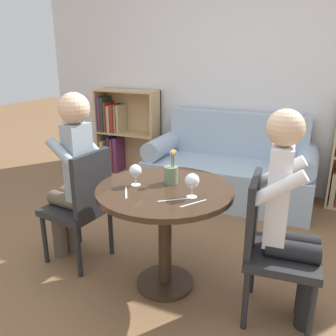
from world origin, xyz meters
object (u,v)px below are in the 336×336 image
at_px(couch, 229,171).
at_px(bookshelf_left, 121,134).
at_px(wine_glass_left, 135,171).
at_px(chair_right, 271,243).
at_px(chair_left, 82,203).
at_px(person_left, 73,173).
at_px(wine_glass_right, 192,181).
at_px(person_right, 290,216).
at_px(flower_vase, 172,171).

bearing_deg(couch, bookshelf_left, 170.18).
xyz_separation_m(bookshelf_left, wine_glass_left, (1.33, -2.02, 0.31)).
height_order(couch, wine_glass_left, couch).
distance_m(bookshelf_left, chair_right, 2.98).
distance_m(chair_left, wine_glass_left, 0.60).
bearing_deg(wine_glass_left, person_left, 172.27).
height_order(chair_right, wine_glass_left, chair_right).
bearing_deg(couch, person_left, -114.69).
distance_m(chair_left, wine_glass_right, 0.97).
xyz_separation_m(bookshelf_left, person_right, (2.30, -1.98, 0.16)).
height_order(bookshelf_left, chair_right, bookshelf_left).
distance_m(bookshelf_left, wine_glass_right, 2.72).
bearing_deg(bookshelf_left, couch, -9.82).
height_order(person_right, flower_vase, person_right).
height_order(bookshelf_left, person_right, person_right).
bearing_deg(flower_vase, wine_glass_right, -39.83).
bearing_deg(bookshelf_left, wine_glass_right, -49.84).
bearing_deg(couch, person_right, -65.66).
relative_size(chair_right, flower_vase, 3.87).
xyz_separation_m(bookshelf_left, wine_glass_right, (1.74, -2.06, 0.31)).
xyz_separation_m(chair_right, wine_glass_left, (-0.89, -0.03, 0.34)).
bearing_deg(bookshelf_left, person_right, -40.68).
xyz_separation_m(couch, wine_glass_right, (0.21, -1.80, 0.53)).
relative_size(bookshelf_left, person_right, 0.86).
height_order(chair_right, person_left, person_left).
distance_m(chair_right, flower_vase, 0.76).
distance_m(bookshelf_left, wine_glass_left, 2.44).
bearing_deg(couch, wine_glass_left, -96.34).
bearing_deg(flower_vase, person_left, -176.03).
relative_size(couch, person_left, 1.36).
relative_size(couch, bookshelf_left, 1.62).
height_order(bookshelf_left, person_left, person_left).
bearing_deg(chair_left, person_left, -95.18).
relative_size(wine_glass_left, wine_glass_right, 0.94).
bearing_deg(bookshelf_left, wine_glass_left, -56.61).
xyz_separation_m(chair_left, wine_glass_left, (0.50, -0.06, 0.34)).
bearing_deg(person_left, bookshelf_left, -151.51).
relative_size(chair_left, wine_glass_right, 5.95).
xyz_separation_m(person_right, wine_glass_left, (-0.97, -0.04, 0.15)).
bearing_deg(chair_left, bookshelf_left, -149.63).
bearing_deg(chair_right, wine_glass_left, 87.20).
bearing_deg(flower_vase, chair_left, -174.09).
xyz_separation_m(couch, chair_left, (-0.69, -1.70, 0.18)).
xyz_separation_m(chair_right, person_left, (-1.46, 0.05, 0.22)).
relative_size(bookshelf_left, chair_left, 1.23).
xyz_separation_m(couch, person_right, (0.78, -1.72, 0.38)).
bearing_deg(chair_left, flower_vase, 103.16).
bearing_deg(couch, flower_vase, -89.79).
distance_m(wine_glass_right, flower_vase, 0.27).
bearing_deg(chair_right, couch, 17.04).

